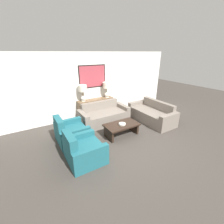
# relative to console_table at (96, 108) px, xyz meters

# --- Properties ---
(ground_plane) EXTENTS (20.00, 20.00, 0.00)m
(ground_plane) POSITION_rel_console_table_xyz_m (0.00, -2.15, -0.39)
(ground_plane) COLOR #3D3833
(back_wall) EXTENTS (7.80, 0.12, 2.65)m
(back_wall) POSITION_rel_console_table_xyz_m (0.00, 0.26, 0.94)
(back_wall) COLOR silver
(back_wall) RESTS_ON ground_plane
(console_table) EXTENTS (1.55, 0.36, 0.79)m
(console_table) POSITION_rel_console_table_xyz_m (0.00, 0.00, 0.00)
(console_table) COLOR brown
(console_table) RESTS_ON ground_plane
(table_lamp_left) EXTENTS (0.34, 0.34, 0.66)m
(table_lamp_left) POSITION_rel_console_table_xyz_m (-0.54, 0.00, 0.84)
(table_lamp_left) COLOR silver
(table_lamp_left) RESTS_ON console_table
(table_lamp_right) EXTENTS (0.34, 0.34, 0.66)m
(table_lamp_right) POSITION_rel_console_table_xyz_m (0.54, 0.00, 0.84)
(table_lamp_right) COLOR silver
(table_lamp_right) RESTS_ON console_table
(couch_by_back_wall) EXTENTS (1.92, 0.90, 0.80)m
(couch_by_back_wall) POSITION_rel_console_table_xyz_m (0.00, -0.70, -0.11)
(couch_by_back_wall) COLOR slate
(couch_by_back_wall) RESTS_ON ground_plane
(couch_by_side) EXTENTS (0.90, 1.92, 0.80)m
(couch_by_side) POSITION_rel_console_table_xyz_m (1.73, -1.59, -0.11)
(couch_by_side) COLOR slate
(couch_by_side) RESTS_ON ground_plane
(coffee_table) EXTENTS (1.13, 0.65, 0.41)m
(coffee_table) POSITION_rel_console_table_xyz_m (0.03, -1.89, -0.09)
(coffee_table) COLOR black
(coffee_table) RESTS_ON ground_plane
(decorative_bowl) EXTENTS (0.23, 0.23, 0.05)m
(decorative_bowl) POSITION_rel_console_table_xyz_m (0.02, -1.93, 0.04)
(decorative_bowl) COLOR beige
(decorative_bowl) RESTS_ON coffee_table
(armchair_near_back_wall) EXTENTS (0.89, 0.96, 0.85)m
(armchair_near_back_wall) POSITION_rel_console_table_xyz_m (-1.53, -1.36, -0.11)
(armchair_near_back_wall) COLOR #1E5B66
(armchair_near_back_wall) RESTS_ON ground_plane
(armchair_near_camera) EXTENTS (0.89, 0.96, 0.85)m
(armchair_near_camera) POSITION_rel_console_table_xyz_m (-1.53, -2.42, -0.11)
(armchair_near_camera) COLOR #1E5B66
(armchair_near_camera) RESTS_ON ground_plane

